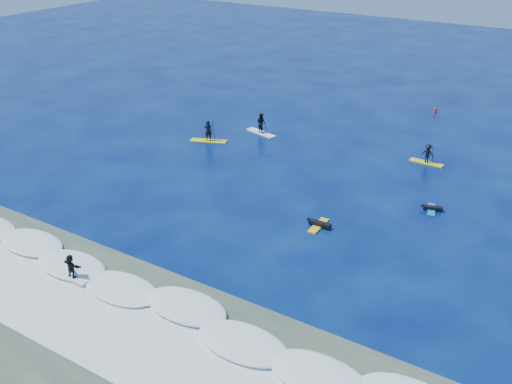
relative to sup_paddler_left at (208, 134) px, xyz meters
The scene contains 11 objects.
ground 12.84m from the sup_paddler_left, 51.61° to the right, with size 160.00×160.00×0.00m, color #030D48.
shallow_water 25.34m from the sup_paddler_left, 71.68° to the right, with size 90.00×13.00×0.01m, color #35483B.
breaking_wave 21.59m from the sup_paddler_left, 68.34° to the right, with size 40.00×6.00×0.30m, color white.
whitewater 24.40m from the sup_paddler_left, 70.94° to the right, with size 34.00×5.00×0.02m, color silver.
sup_paddler_left is the anchor object (origin of this frame).
sup_paddler_center 5.12m from the sup_paddler_left, 55.66° to the left, with size 3.28×1.59×2.24m.
sup_paddler_right 18.72m from the sup_paddler_left, 16.84° to the left, with size 2.73×0.77×1.90m.
prone_paddler_near 17.22m from the sup_paddler_left, 29.38° to the right, with size 1.71×2.16×0.45m.
prone_paddler_far 20.77m from the sup_paddler_left, ahead, with size 1.48×1.93×0.39m.
wave_surfer 21.93m from the sup_paddler_left, 74.05° to the right, with size 2.10×0.58×1.52m.
marker_buoy 23.75m from the sup_paddler_left, 51.36° to the left, with size 0.29×0.29×0.70m.
Camera 1 is at (20.55, -27.94, 18.62)m, focal length 40.00 mm.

